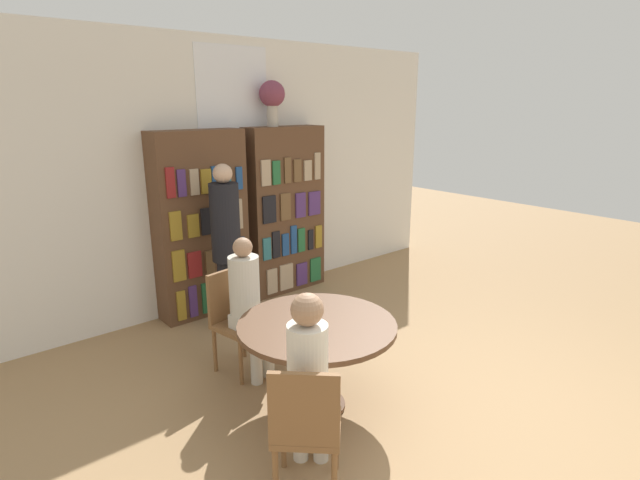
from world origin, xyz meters
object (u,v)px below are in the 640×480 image
object	(u,v)px
chair_near_camera	(306,425)
bookshelf_left	(201,225)
chair_left_side	(235,315)
bookshelf_right	(285,211)
seated_reader_right	(308,376)
librarian_standing	(225,230)
reading_table	(317,337)
flower_vase	(272,97)
seated_reader_left	(248,300)

from	to	relation	value
chair_near_camera	bookshelf_left	bearing A→B (deg)	117.21
chair_left_side	chair_near_camera	bearing A→B (deg)	63.00
bookshelf_right	chair_left_side	distance (m)	2.06
chair_near_camera	seated_reader_right	xyz separation A→B (m)	(0.13, 0.13, 0.21)
librarian_standing	chair_near_camera	bearing A→B (deg)	-110.48
reading_table	chair_left_side	distance (m)	0.94
flower_vase	seated_reader_left	world-z (taller)	flower_vase
librarian_standing	flower_vase	bearing A→B (deg)	27.41
bookshelf_left	chair_near_camera	xyz separation A→B (m)	(-0.88, -2.89, -0.51)
flower_vase	reading_table	bearing A→B (deg)	-118.64
flower_vase	librarian_standing	bearing A→B (deg)	-152.59
chair_left_side	seated_reader_left	world-z (taller)	seated_reader_left
bookshelf_right	reading_table	world-z (taller)	bookshelf_right
seated_reader_left	seated_reader_right	xyz separation A→B (m)	(-0.40, -1.28, 0.02)
seated_reader_right	chair_left_side	bearing A→B (deg)	120.14
bookshelf_left	seated_reader_right	xyz separation A→B (m)	(-0.76, -2.76, -0.29)
bookshelf_right	reading_table	size ratio (longest dim) A/B	1.69
chair_left_side	seated_reader_left	xyz separation A→B (m)	(0.03, -0.18, 0.19)
reading_table	chair_left_side	size ratio (longest dim) A/B	1.33
bookshelf_left	reading_table	world-z (taller)	bookshelf_left
bookshelf_right	seated_reader_right	size ratio (longest dim) A/B	1.61
reading_table	librarian_standing	xyz separation A→B (m)	(0.24, 1.72, 0.46)
chair_left_side	bookshelf_right	bearing A→B (deg)	-149.36
reading_table	chair_near_camera	bearing A→B (deg)	-134.20
chair_left_side	librarian_standing	world-z (taller)	librarian_standing
librarian_standing	seated_reader_left	bearing A→B (deg)	-110.69
reading_table	seated_reader_right	xyz separation A→B (m)	(-0.53, -0.54, 0.12)
bookshelf_right	librarian_standing	bearing A→B (deg)	-155.93
flower_vase	bookshelf_left	bearing A→B (deg)	-179.73
bookshelf_left	chair_left_side	world-z (taller)	bookshelf_left
seated_reader_right	seated_reader_left	bearing A→B (deg)	117.00
flower_vase	chair_left_side	world-z (taller)	flower_vase
bookshelf_left	bookshelf_right	size ratio (longest dim) A/B	1.00
chair_left_side	seated_reader_right	world-z (taller)	seated_reader_right
flower_vase	chair_near_camera	distance (m)	3.91
chair_near_camera	seated_reader_left	xyz separation A→B (m)	(0.52, 1.42, 0.19)
seated_reader_left	seated_reader_right	size ratio (longest dim) A/B	0.98
flower_vase	seated_reader_left	bearing A→B (deg)	-132.21
bookshelf_right	flower_vase	world-z (taller)	flower_vase
flower_vase	chair_left_side	distance (m)	2.65
chair_near_camera	seated_reader_right	size ratio (longest dim) A/B	0.71
chair_near_camera	reading_table	bearing A→B (deg)	90.00
bookshelf_left	seated_reader_left	xyz separation A→B (m)	(-0.36, -1.48, -0.31)
bookshelf_left	flower_vase	distance (m)	1.67
bookshelf_left	chair_left_side	distance (m)	1.45
reading_table	librarian_standing	bearing A→B (deg)	82.06
reading_table	chair_near_camera	world-z (taller)	chair_near_camera
bookshelf_right	flower_vase	bearing A→B (deg)	178.15
chair_near_camera	librarian_standing	bearing A→B (deg)	113.71
seated_reader_right	reading_table	bearing A→B (deg)	90.00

